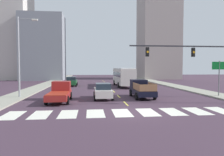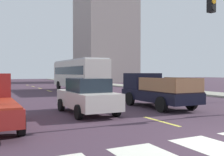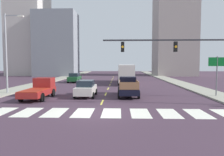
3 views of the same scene
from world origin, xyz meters
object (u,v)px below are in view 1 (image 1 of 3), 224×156
Objects in this scene: city_bus at (123,76)px; direction_sign_green at (219,71)px; pickup_stakebed at (141,89)px; sedan_mid at (103,91)px; pickup_dark at (60,92)px; sedan_far at (72,81)px; streetlight_left at (20,54)px; traffic_signal_gantry at (206,59)px.

city_bus is 17.12m from direction_sign_green.
pickup_stakebed is 1.18× the size of sedan_mid.
pickup_dark is at bearing -175.93° from direction_sign_green.
sedan_far is 15.92m from streetlight_left.
streetlight_left reaches higher than sedan_mid.
traffic_signal_gantry is at bearing -134.13° from direction_sign_green.
pickup_stakebed is 0.48× the size of city_bus.
direction_sign_green is (4.11, 4.24, -1.24)m from traffic_signal_gantry.
traffic_signal_gantry is (14.18, -20.31, 3.41)m from sedan_far.
sedan_far is at bearing 91.77° from pickup_dark.
pickup_dark reaches higher than sedan_far.
pickup_dark reaches higher than sedan_mid.
pickup_dark is at bearing -29.17° from streetlight_left.
sedan_mid is at bearing 15.38° from pickup_dark.
direction_sign_green is at bearing -6.59° from pickup_stakebed.
pickup_dark is at bearing -87.98° from sedan_far.
streetlight_left is (-9.09, 1.43, 4.11)m from sedan_mid.
city_bus is 2.45× the size of sedan_far.
pickup_dark is 0.47× the size of traffic_signal_gantry.
city_bus reaches higher than sedan_mid.
city_bus is 9.55m from sedan_far.
pickup_stakebed is 1.00× the size of pickup_dark.
city_bus is 19.56m from traffic_signal_gantry.
streetlight_left reaches higher than traffic_signal_gantry.
sedan_mid is (4.45, 1.16, -0.06)m from pickup_dark.
streetlight_left is (-13.54, 0.68, 4.03)m from pickup_stakebed.
direction_sign_green is (9.09, -0.63, 2.10)m from pickup_stakebed.
pickup_stakebed is at bearing -58.17° from sedan_far.
pickup_stakebed is at bearing 7.91° from sedan_mid.
direction_sign_green is at bearing 4.82° from pickup_dark.
traffic_signal_gantry is 19.34m from streetlight_left.
city_bus is 19.30m from streetlight_left.
streetlight_left is at bearing -135.50° from city_bus.
pickup_stakebed is at bearing 135.57° from traffic_signal_gantry.
streetlight_left is at bearing 169.44° from sedan_mid.
city_bus reaches higher than pickup_stakebed.
streetlight_left reaches higher than sedan_far.
pickup_dark is at bearing -170.49° from pickup_stakebed.
traffic_signal_gantry reaches higher than pickup_dark.
streetlight_left is at bearing 151.58° from pickup_dark.
streetlight_left reaches higher than direction_sign_green.
sedan_mid is at bearing -179.50° from direction_sign_green.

